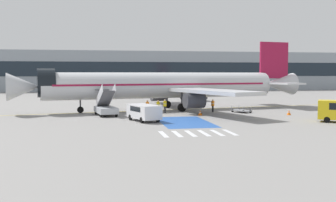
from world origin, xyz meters
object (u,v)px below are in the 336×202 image
Objects in this scene: ground_crew_3 at (165,105)px; traffic_cone_0 at (135,112)px; service_van_0 at (144,111)px; terminal_building at (164,71)px; ground_crew_2 at (213,105)px; traffic_cone_2 at (200,113)px; ground_crew_1 at (147,106)px; ground_crew_0 at (158,106)px; traffic_cone_1 at (289,113)px; baggage_cart at (241,111)px; boarding_stairs_forward at (106,108)px; fuel_tanker at (193,92)px; airliner at (168,85)px.

ground_crew_3 is 2.87× the size of traffic_cone_0.
terminal_building reaches higher than service_van_0.
ground_crew_2 is 2.71× the size of traffic_cone_2.
ground_crew_1 is 0.02× the size of terminal_building.
traffic_cone_2 is (-2.74, -3.75, -0.67)m from ground_crew_2.
ground_crew_0 is 2.77× the size of traffic_cone_0.
baggage_cart is at bearing 139.47° from traffic_cone_1.
boarding_stairs_forward is 30.50m from fuel_tanker.
fuel_tanker is at bearing 61.67° from traffic_cone_0.
service_van_0 is at bearing -148.13° from traffic_cone_2.
service_van_0 is 8.96m from traffic_cone_2.
ground_crew_0 is 16.64m from traffic_cone_1.
ground_crew_1 is 1.04× the size of ground_crew_2.
service_van_0 is at bearing -68.99° from boarding_stairs_forward.
ground_crew_1 is at bearing -101.17° from terminal_building.
boarding_stairs_forward reaches higher than traffic_cone_1.
ground_crew_2 reaches higher than traffic_cone_1.
baggage_cart is 4.72× the size of traffic_cone_0.
terminal_building is at bearing -19.60° from airliner.
ground_crew_0 is 1.00m from ground_crew_3.
traffic_cone_0 is 8.15m from traffic_cone_2.
traffic_cone_1 is at bearing -134.73° from airliner.
baggage_cart reaches higher than traffic_cone_0.
traffic_cone_1 is at bearing -63.95° from ground_crew_0.
ground_crew_1 is 0.98× the size of ground_crew_3.
traffic_cone_1 is at bearing 171.95° from ground_crew_1.
boarding_stairs_forward reaches higher than traffic_cone_2.
service_van_0 is at bearing -176.01° from baggage_cart.
fuel_tanker is 24.49m from baggage_cart.
ground_crew_3 is (-1.12, -4.38, -2.46)m from airliner.
service_van_0 is 8.65× the size of traffic_cone_1.
terminal_building is (10.21, 64.45, 2.36)m from airliner.
traffic_cone_2 is (4.82, -3.21, -0.69)m from ground_crew_0.
airliner reaches higher than traffic_cone_1.
airliner is 23.58× the size of ground_crew_3.
traffic_cone_0 is 19.34m from traffic_cone_1.
boarding_stairs_forward is 3.13× the size of ground_crew_0.
traffic_cone_1 is (18.70, 3.21, -0.80)m from service_van_0.
airliner is 6.72m from ground_crew_1.
ground_crew_2 is 6.61m from ground_crew_3.
baggage_cart is 3.88m from ground_crew_2.
ground_crew_0 is at bearing 146.39° from traffic_cone_2.
service_van_0 is at bearing 3.46° from ground_crew_2.
traffic_cone_0 is at bearing -106.57° from service_van_0.
terminal_building reaches higher than traffic_cone_1.
service_van_0 is 8.20× the size of traffic_cone_0.
service_van_0 is (4.01, -6.51, 0.11)m from boarding_stairs_forward.
boarding_stairs_forward reaches higher than ground_crew_2.
traffic_cone_2 is (3.87, -3.51, -0.73)m from ground_crew_3.
traffic_cone_1 is (14.99, -5.02, -0.75)m from ground_crew_3.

